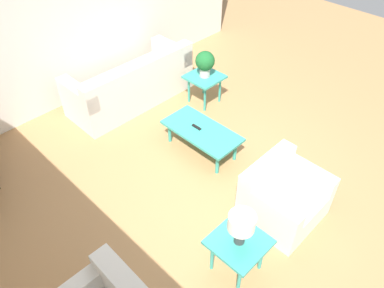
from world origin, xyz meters
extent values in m
plane|color=#A87A4C|center=(0.00, 0.00, 0.00)|extent=(14.00, 14.00, 0.00)
cube|color=silver|center=(3.06, 0.00, 1.35)|extent=(0.12, 7.20, 2.70)
cube|color=silver|center=(2.26, -0.38, 0.23)|extent=(0.89, 2.17, 0.45)
cube|color=silver|center=(1.92, -0.38, 0.66)|extent=(0.21, 2.16, 0.41)
cube|color=silver|center=(2.26, -1.36, 0.59)|extent=(0.88, 0.21, 0.27)
cube|color=silver|center=(2.27, 0.60, 0.59)|extent=(0.88, 0.21, 0.27)
cube|color=silver|center=(-1.07, -0.12, 0.19)|extent=(0.82, 0.90, 0.39)
cube|color=silver|center=(-0.76, -0.12, 0.57)|extent=(0.20, 0.90, 0.35)
cube|color=silver|center=(-1.07, 0.25, 0.50)|extent=(0.82, 0.16, 0.23)
cube|color=silver|center=(-1.07, -0.49, 0.50)|extent=(0.82, 0.16, 0.23)
cube|color=teal|center=(0.49, -0.30, 0.37)|extent=(1.17, 0.58, 0.04)
cylinder|color=teal|center=(0.01, -0.49, 0.18)|extent=(0.05, 0.05, 0.35)
cylinder|color=teal|center=(0.98, -0.49, 0.18)|extent=(0.05, 0.05, 0.35)
cylinder|color=teal|center=(0.01, -0.10, 0.18)|extent=(0.05, 0.05, 0.35)
cylinder|color=teal|center=(0.98, -0.10, 0.18)|extent=(0.05, 0.05, 0.35)
cube|color=teal|center=(1.33, -1.25, 0.50)|extent=(0.56, 0.56, 0.04)
cylinder|color=teal|center=(1.14, -1.44, 0.24)|extent=(0.04, 0.04, 0.48)
cylinder|color=teal|center=(1.52, -1.44, 0.24)|extent=(0.04, 0.04, 0.48)
cylinder|color=teal|center=(1.14, -1.06, 0.24)|extent=(0.04, 0.04, 0.48)
cylinder|color=teal|center=(1.52, -1.06, 0.24)|extent=(0.04, 0.04, 0.48)
cube|color=teal|center=(-1.13, 0.86, 0.50)|extent=(0.56, 0.56, 0.04)
cylinder|color=teal|center=(-1.32, 0.67, 0.24)|extent=(0.04, 0.04, 0.48)
cylinder|color=teal|center=(-0.94, 0.67, 0.24)|extent=(0.04, 0.04, 0.48)
cylinder|color=teal|center=(-1.32, 1.04, 0.24)|extent=(0.04, 0.04, 0.48)
cylinder|color=teal|center=(-0.94, 1.04, 0.24)|extent=(0.04, 0.04, 0.48)
cylinder|color=#B2ADA3|center=(1.33, -1.25, 0.59)|extent=(0.17, 0.17, 0.15)
sphere|color=#195B28|center=(1.33, -1.25, 0.80)|extent=(0.32, 0.32, 0.32)
cylinder|color=#333333|center=(-1.13, 0.86, 0.63)|extent=(0.11, 0.11, 0.23)
cylinder|color=white|center=(-1.13, 0.86, 0.83)|extent=(0.28, 0.28, 0.18)
cube|color=black|center=(0.58, -0.28, 0.40)|extent=(0.16, 0.04, 0.02)
camera|label=1|loc=(-2.34, 2.77, 3.81)|focal=35.00mm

